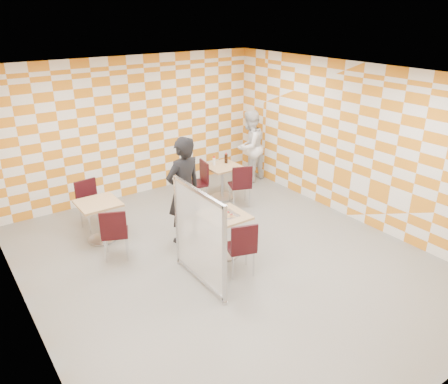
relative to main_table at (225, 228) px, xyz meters
name	(u,v)px	position (x,y,z in m)	size (l,w,h in m)	color
room_shell	(207,167)	(-0.10, 0.37, 0.99)	(7.00, 7.00, 7.00)	gray
main_table	(225,228)	(0.00, 0.00, 0.00)	(0.70, 0.70, 0.75)	tan
second_table	(222,176)	(1.34, 2.00, 0.00)	(0.70, 0.70, 0.75)	tan
empty_table	(99,215)	(-1.53, 1.69, 0.00)	(0.70, 0.70, 0.75)	tan
chair_main_front	(242,245)	(-0.15, -0.66, 0.04)	(0.53, 0.54, 0.92)	black
chair_second_front	(241,183)	(1.38, 1.39, 0.04)	(0.55, 0.56, 0.92)	black
chair_second_side	(200,179)	(0.79, 2.05, 0.04)	(0.49, 0.49, 0.92)	black
chair_empty_near	(114,231)	(-1.57, 0.90, 0.04)	(0.56, 0.56, 0.92)	black
chair_empty_far	(89,200)	(-1.49, 2.31, 0.04)	(0.47, 0.48, 0.92)	black
partition	(199,237)	(-0.78, -0.46, 0.28)	(0.08, 1.38, 1.55)	white
man_dark	(184,191)	(-0.29, 0.82, 0.46)	(0.71, 0.46, 1.93)	black
man_white	(250,147)	(2.45, 2.47, 0.35)	(0.83, 0.65, 1.72)	white
pizza_on_foil	(225,214)	(0.00, -0.02, 0.26)	(0.40, 0.40, 0.04)	silver
sport_bottle	(214,161)	(1.21, 2.13, 0.33)	(0.06, 0.06, 0.20)	white
soda_bottle	(226,159)	(1.50, 2.09, 0.34)	(0.07, 0.07, 0.23)	black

